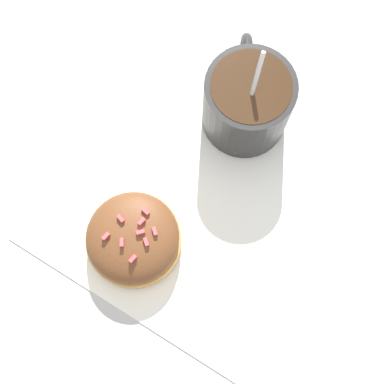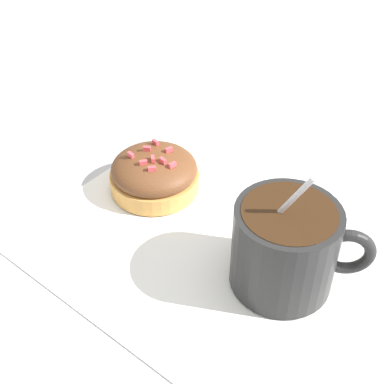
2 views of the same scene
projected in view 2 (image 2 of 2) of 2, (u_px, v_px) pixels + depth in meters
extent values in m
plane|color=#B2B2B7|center=(203.00, 237.00, 0.46)|extent=(3.00, 3.00, 0.00)
cube|color=white|center=(203.00, 236.00, 0.46)|extent=(0.29, 0.27, 0.00)
cylinder|color=black|center=(284.00, 248.00, 0.40)|extent=(0.08, 0.08, 0.07)
cylinder|color=#331E0F|center=(289.00, 218.00, 0.38)|extent=(0.07, 0.07, 0.01)
torus|color=black|center=(347.00, 252.00, 0.40)|extent=(0.04, 0.03, 0.04)
ellipsoid|color=silver|center=(306.00, 280.00, 0.41)|extent=(0.03, 0.02, 0.01)
cylinder|color=silver|center=(272.00, 220.00, 0.39)|extent=(0.05, 0.02, 0.10)
cylinder|color=#D19347|center=(155.00, 180.00, 0.51)|extent=(0.08, 0.08, 0.02)
ellipsoid|color=brown|center=(154.00, 169.00, 0.50)|extent=(0.08, 0.08, 0.03)
cube|color=#EA4C56|center=(147.00, 149.00, 0.49)|extent=(0.01, 0.01, 0.00)
cube|color=#EA4C56|center=(153.00, 159.00, 0.48)|extent=(0.01, 0.01, 0.00)
cube|color=#EA4C56|center=(130.00, 156.00, 0.49)|extent=(0.01, 0.00, 0.00)
cube|color=#EA4C56|center=(139.00, 165.00, 0.48)|extent=(0.01, 0.01, 0.00)
cube|color=#EA4C56|center=(149.00, 171.00, 0.47)|extent=(0.01, 0.01, 0.00)
cube|color=#EA4C56|center=(163.00, 161.00, 0.48)|extent=(0.01, 0.00, 0.00)
cube|color=#EA4C56|center=(172.00, 165.00, 0.48)|extent=(0.00, 0.01, 0.00)
cube|color=#EA4C56|center=(169.00, 150.00, 0.49)|extent=(0.00, 0.01, 0.00)
cube|color=#EA4C56|center=(156.00, 142.00, 0.51)|extent=(0.01, 0.00, 0.00)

